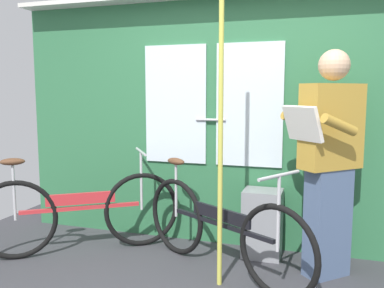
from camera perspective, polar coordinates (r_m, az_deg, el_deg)
name	(u,v)px	position (r m, az deg, el deg)	size (l,w,h in m)	color
train_door_wall	(233,117)	(3.76, 5.72, 3.78)	(4.27, 0.28, 2.30)	#2D6B42
bicycle_near_door	(80,212)	(3.80, -15.34, -9.13)	(1.48, 1.05, 0.90)	black
bicycle_leaning_behind	(220,228)	(3.29, 3.87, -11.66)	(1.54, 0.93, 0.88)	black
passenger_reading_newspaper	(329,159)	(3.26, 18.61, -2.05)	(0.63, 0.62, 1.74)	slate
trash_bin_by_wall	(262,223)	(3.67, 9.79, -10.83)	(0.33, 0.28, 0.59)	gray
handrail_pole	(221,134)	(2.92, 4.01, 1.43)	(0.04, 0.04, 2.26)	#C6C14C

